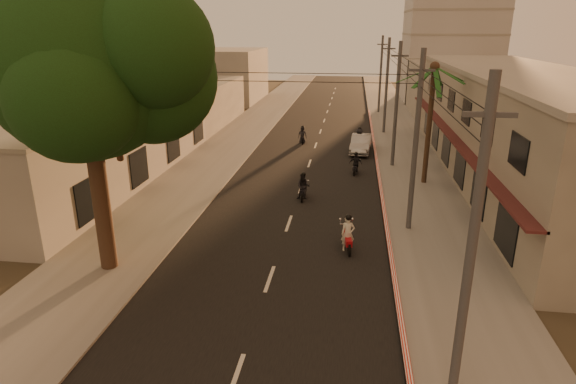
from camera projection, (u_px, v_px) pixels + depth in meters
name	position (u px, v px, depth m)	size (l,w,h in m)	color
ground	(261.00, 305.00, 18.03)	(160.00, 160.00, 0.00)	#383023
road	(309.00, 163.00, 36.78)	(10.00, 140.00, 0.02)	black
sidewalk_right	(410.00, 166.00, 35.81)	(5.00, 140.00, 0.12)	slate
sidewalk_left	(214.00, 159.00, 37.71)	(5.00, 140.00, 0.12)	slate
curb_stripe	(380.00, 185.00, 31.42)	(0.20, 60.00, 0.20)	red
shophouse_row	(516.00, 126.00, 31.96)	(8.80, 34.20, 7.30)	gray
left_building	(93.00, 142.00, 32.08)	(8.20, 24.20, 5.20)	#9A958B
broadleaf_tree	(95.00, 66.00, 18.13)	(9.60, 8.70, 12.10)	black
palm_tree	(434.00, 74.00, 29.70)	(5.00, 5.00, 8.20)	black
utility_poles	(398.00, 77.00, 33.87)	(1.20, 48.26, 9.00)	#38383A
filler_right	(446.00, 88.00, 57.47)	(8.00, 14.00, 6.00)	#9A958B
filler_left_near	(190.00, 104.00, 50.96)	(8.00, 14.00, 4.40)	#9A958B
filler_left_far	(231.00, 75.00, 67.41)	(8.00, 14.00, 7.00)	#9A958B
scooter_red	(348.00, 234.00, 22.22)	(0.82, 1.85, 1.83)	black
scooter_mid_a	(303.00, 187.00, 28.91)	(0.82, 1.76, 1.73)	black
scooter_mid_b	(356.00, 164.00, 33.95)	(1.00, 1.64, 1.61)	black
scooter_far_a	(302.00, 135.00, 42.90)	(0.86, 1.67, 1.64)	black
scooter_far_b	(359.00, 139.00, 40.76)	(1.40, 1.97, 1.95)	black
parked_car	(361.00, 144.00, 39.82)	(1.89, 4.55, 1.46)	#9EA1A6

